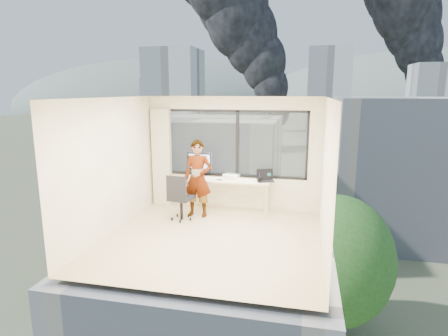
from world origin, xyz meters
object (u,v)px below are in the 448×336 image
(monitor, at_px, (200,165))
(chair, at_px, (181,197))
(laptop, at_px, (266,176))
(game_console, at_px, (231,176))
(person, at_px, (198,179))
(desk, at_px, (230,195))
(handbag, at_px, (267,175))

(monitor, bearing_deg, chair, -96.46)
(laptop, bearing_deg, game_console, 148.79)
(laptop, bearing_deg, monitor, 160.18)
(person, distance_m, monitor, 0.58)
(chair, relative_size, person, 0.61)
(desk, xyz_separation_m, laptop, (0.80, 0.01, 0.49))
(chair, xyz_separation_m, person, (0.28, 0.33, 0.33))
(person, bearing_deg, handbag, 25.97)
(desk, relative_size, chair, 1.76)
(chair, distance_m, person, 0.54)
(monitor, xyz_separation_m, game_console, (0.72, 0.13, -0.25))
(game_console, xyz_separation_m, handbag, (0.82, -0.01, 0.07))
(monitor, distance_m, laptop, 1.55)
(chair, bearing_deg, game_console, 56.28)
(game_console, bearing_deg, desk, -66.39)
(desk, bearing_deg, chair, -139.39)
(monitor, height_order, game_console, monitor)
(chair, height_order, laptop, chair)
(monitor, distance_m, game_console, 0.78)
(person, height_order, handbag, person)
(desk, height_order, monitor, monitor)
(game_console, relative_size, laptop, 0.82)
(monitor, xyz_separation_m, laptop, (1.54, -0.07, -0.17))
(game_console, xyz_separation_m, laptop, (0.82, -0.21, 0.08))
(chair, height_order, game_console, chair)
(handbag, bearing_deg, laptop, -104.34)
(chair, xyz_separation_m, game_console, (0.89, 0.99, 0.28))
(desk, bearing_deg, monitor, 173.92)
(handbag, bearing_deg, person, -169.85)
(desk, distance_m, chair, 1.21)
(person, height_order, laptop, person)
(desk, distance_m, person, 0.91)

